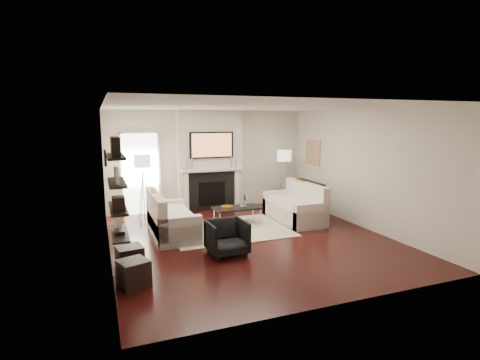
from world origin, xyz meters
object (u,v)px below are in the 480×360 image
object	(u,v)px
lamp_right_shade	(284,156)
armchair	(227,236)
loveseat_left_base	(173,225)
loveseat_right_base	(294,212)
lamp_left_shade	(142,161)
ottoman_near	(130,258)
coffee_table	(237,208)

from	to	relation	value
lamp_right_shade	armchair	bearing A→B (deg)	-131.81
loveseat_left_base	loveseat_right_base	distance (m)	3.00
lamp_left_shade	armchair	bearing A→B (deg)	-70.43
armchair	ottoman_near	size ratio (longest dim) A/B	1.75
loveseat_left_base	ottoman_near	size ratio (longest dim) A/B	4.50
loveseat_left_base	armchair	bearing A→B (deg)	-64.99
loveseat_left_base	lamp_right_shade	bearing A→B (deg)	24.61
loveseat_left_base	ottoman_near	distance (m)	1.93
coffee_table	armchair	bearing A→B (deg)	-115.94
loveseat_left_base	loveseat_right_base	xyz separation A→B (m)	(3.00, 0.11, 0.00)
lamp_left_shade	ottoman_near	xyz separation A→B (m)	(-0.62, -3.24, -1.25)
lamp_right_shade	ottoman_near	bearing A→B (deg)	-144.34
loveseat_right_base	armchair	bearing A→B (deg)	-144.56
loveseat_left_base	coffee_table	bearing A→B (deg)	9.68
loveseat_left_base	lamp_right_shade	distance (m)	4.04
loveseat_right_base	coffee_table	distance (m)	1.44
lamp_left_shade	coffee_table	bearing A→B (deg)	-33.92
armchair	lamp_right_shade	distance (m)	4.33
armchair	ottoman_near	world-z (taller)	armchair
lamp_right_shade	ottoman_near	xyz separation A→B (m)	(-4.52, -3.24, -1.25)
loveseat_left_base	lamp_left_shade	distance (m)	2.06
armchair	loveseat_right_base	bearing A→B (deg)	33.84
lamp_left_shade	loveseat_left_base	bearing A→B (deg)	-75.96
loveseat_left_base	loveseat_right_base	bearing A→B (deg)	2.13
coffee_table	ottoman_near	bearing A→B (deg)	-143.69
loveseat_left_base	lamp_left_shade	size ratio (longest dim) A/B	4.50
lamp_left_shade	lamp_right_shade	world-z (taller)	same
coffee_table	loveseat_right_base	bearing A→B (deg)	-6.33
loveseat_right_base	lamp_left_shade	size ratio (longest dim) A/B	4.50
loveseat_left_base	armchair	distance (m)	1.68
armchair	lamp_right_shade	world-z (taller)	lamp_right_shade
armchair	lamp_left_shade	world-z (taller)	lamp_left_shade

